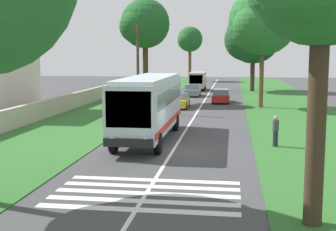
# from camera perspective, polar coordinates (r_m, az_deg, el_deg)

# --- Properties ---
(ground) EXTENTS (160.00, 160.00, 0.00)m
(ground) POSITION_cam_1_polar(r_m,az_deg,el_deg) (24.04, 0.53, -4.51)
(ground) COLOR #424244
(grass_verge_left) EXTENTS (120.00, 8.00, 0.04)m
(grass_verge_left) POSITION_cam_1_polar(r_m,az_deg,el_deg) (40.24, -8.30, 0.34)
(grass_verge_left) COLOR #2D6628
(grass_verge_left) RESTS_ON ground
(grass_verge_right) EXTENTS (120.00, 8.00, 0.04)m
(grass_verge_right) POSITION_cam_1_polar(r_m,az_deg,el_deg) (38.97, 15.53, -0.09)
(grass_verge_right) COLOR #2D6628
(grass_verge_right) RESTS_ON ground
(centre_line) EXTENTS (110.00, 0.16, 0.01)m
(centre_line) POSITION_cam_1_polar(r_m,az_deg,el_deg) (38.75, 3.42, 0.11)
(centre_line) COLOR silver
(centre_line) RESTS_ON ground
(coach_bus) EXTENTS (11.16, 2.62, 3.73)m
(coach_bus) POSITION_cam_1_polar(r_m,az_deg,el_deg) (27.17, -2.33, 1.47)
(coach_bus) COLOR silver
(coach_bus) RESTS_ON ground
(zebra_crossing) EXTENTS (4.05, 6.80, 0.01)m
(zebra_crossing) POSITION_cam_1_polar(r_m,az_deg,el_deg) (17.06, -2.70, -9.57)
(zebra_crossing) COLOR silver
(zebra_crossing) RESTS_ON ground
(trailing_car_0) EXTENTS (4.30, 1.78, 1.43)m
(trailing_car_0) POSITION_cam_1_polar(r_m,az_deg,el_deg) (43.64, 1.32, 1.83)
(trailing_car_0) COLOR gold
(trailing_car_0) RESTS_ON ground
(trailing_car_1) EXTENTS (4.30, 1.78, 1.43)m
(trailing_car_1) POSITION_cam_1_polar(r_m,az_deg,el_deg) (48.57, 6.54, 2.37)
(trailing_car_1) COLOR #B21E1E
(trailing_car_1) RESTS_ON ground
(trailing_car_2) EXTENTS (4.30, 1.78, 1.43)m
(trailing_car_2) POSITION_cam_1_polar(r_m,az_deg,el_deg) (55.85, 3.08, 3.08)
(trailing_car_2) COLOR gray
(trailing_car_2) RESTS_ON ground
(trailing_minibus_0) EXTENTS (6.00, 2.14, 2.53)m
(trailing_minibus_0) POSITION_cam_1_polar(r_m,az_deg,el_deg) (65.16, 3.68, 4.50)
(trailing_minibus_0) COLOR #BFB299
(trailing_minibus_0) RESTS_ON ground
(roadside_tree_left_0) EXTENTS (5.72, 4.68, 10.10)m
(roadside_tree_left_0) POSITION_cam_1_polar(r_m,az_deg,el_deg) (87.31, 2.66, 9.26)
(roadside_tree_left_0) COLOR brown
(roadside_tree_left_0) RESTS_ON grass_verge_left
(roadside_tree_left_1) EXTENTS (6.00, 4.98, 10.56)m
(roadside_tree_left_1) POSITION_cam_1_polar(r_m,az_deg,el_deg) (47.56, -2.97, 11.05)
(roadside_tree_left_1) COLOR #3D2D1E
(roadside_tree_left_1) RESTS_ON grass_verge_left
(roadside_tree_right_0) EXTENTS (7.23, 6.35, 11.21)m
(roadside_tree_right_0) POSITION_cam_1_polar(r_m,az_deg,el_deg) (44.50, 11.45, 11.16)
(roadside_tree_right_0) COLOR brown
(roadside_tree_right_0) RESTS_ON grass_verge_right
(roadside_tree_right_2) EXTENTS (9.30, 7.57, 11.14)m
(roadside_tree_right_2) POSITION_cam_1_polar(r_m,az_deg,el_deg) (63.94, 10.25, 9.43)
(roadside_tree_right_2) COLOR #3D2D1E
(roadside_tree_right_2) RESTS_ON grass_verge_right
(utility_pole) EXTENTS (0.24, 1.40, 7.51)m
(utility_pole) POSITION_cam_1_polar(r_m,az_deg,el_deg) (39.53, -3.74, 5.97)
(utility_pole) COLOR #473828
(utility_pole) RESTS_ON grass_verge_left
(roadside_wall) EXTENTS (70.00, 0.40, 1.42)m
(roadside_wall) POSITION_cam_1_polar(r_m,az_deg,el_deg) (45.92, -10.65, 2.09)
(roadside_wall) COLOR #B2A893
(roadside_wall) RESTS_ON grass_verge_left
(pedestrian) EXTENTS (0.34, 0.34, 1.69)m
(pedestrian) POSITION_cam_1_polar(r_m,az_deg,el_deg) (25.76, 13.14, -1.84)
(pedestrian) COLOR #26262D
(pedestrian) RESTS_ON grass_verge_right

